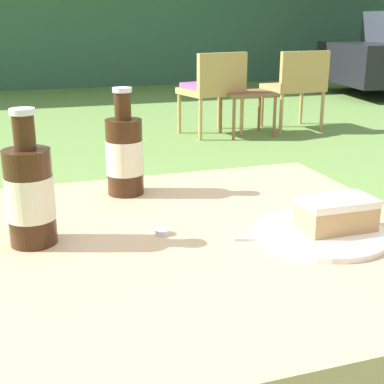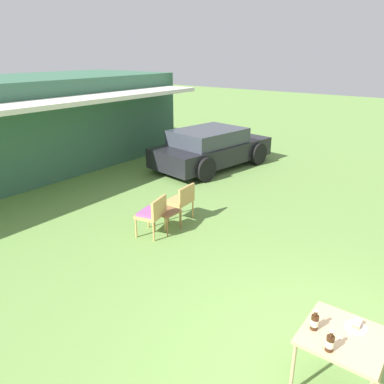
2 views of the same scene
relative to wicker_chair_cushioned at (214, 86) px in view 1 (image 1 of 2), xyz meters
The scene contains 10 objects.
cabin_building 6.44m from the wicker_chair_cushioned, 89.38° to the left, with size 11.67×5.32×2.76m.
wicker_chair_cushioned is the anchor object (origin of this frame).
wicker_chair_plain 0.90m from the wicker_chair_cushioned, ahead, with size 0.57×0.48×0.80m.
garden_side_table 0.35m from the wicker_chair_cushioned, 20.17° to the right, with size 0.48×0.40×0.43m.
patio_table 4.37m from the wicker_chair_cushioned, 110.52° to the right, with size 0.81×0.82×0.72m.
cake_on_plate 4.38m from the wicker_chair_cushioned, 107.71° to the right, with size 0.24×0.24×0.07m.
cola_bottle_near 4.15m from the wicker_chair_cushioned, 113.12° to the right, with size 0.08×0.08×0.23m.
cola_bottle_far 4.44m from the wicker_chair_cushioned, 114.44° to the right, with size 0.08×0.08×0.23m.
fork 4.40m from the wicker_chair_cushioned, 108.73° to the right, with size 0.18×0.06×0.01m.
loose_bottle_cap 4.38m from the wicker_chair_cushioned, 111.62° to the right, with size 0.03×0.03×0.01m.
Camera 1 is at (-0.31, -0.84, 1.09)m, focal length 50.00 mm.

